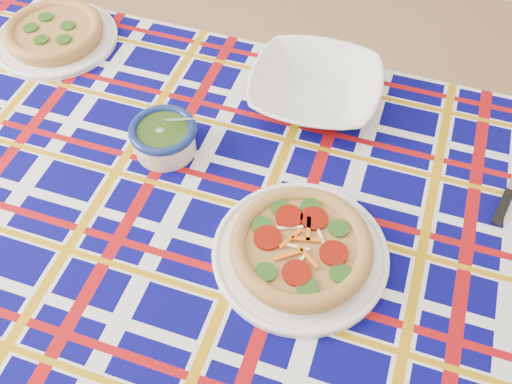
% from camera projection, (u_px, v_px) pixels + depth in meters
% --- Properties ---
extents(floor, '(4.00, 4.00, 0.00)m').
position_uv_depth(floor, '(161.00, 374.00, 1.64)').
color(floor, '#916E4A').
rests_on(floor, ground).
extents(dining_table, '(1.77, 1.30, 0.76)m').
position_uv_depth(dining_table, '(216.00, 244.00, 1.10)').
color(dining_table, brown).
rests_on(dining_table, floor).
extents(tablecloth, '(1.81, 1.33, 0.11)m').
position_uv_depth(tablecloth, '(215.00, 237.00, 1.08)').
color(tablecloth, '#060456').
rests_on(tablecloth, dining_table).
extents(main_focaccia_plate, '(0.40, 0.40, 0.06)m').
position_uv_depth(main_focaccia_plate, '(301.00, 247.00, 0.97)').
color(main_focaccia_plate, '#AD773D').
rests_on(main_focaccia_plate, tablecloth).
extents(pesto_bowl, '(0.14, 0.14, 0.08)m').
position_uv_depth(pesto_bowl, '(164.00, 136.00, 1.11)').
color(pesto_bowl, '#1B330D').
rests_on(pesto_bowl, tablecloth).
extents(serving_bowl, '(0.31, 0.31, 0.07)m').
position_uv_depth(serving_bowl, '(315.00, 90.00, 1.20)').
color(serving_bowl, white).
rests_on(serving_bowl, tablecloth).
extents(second_focaccia_plate, '(0.36, 0.36, 0.05)m').
position_uv_depth(second_focaccia_plate, '(54.00, 32.00, 1.33)').
color(second_focaccia_plate, '#AD773D').
rests_on(second_focaccia_plate, tablecloth).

